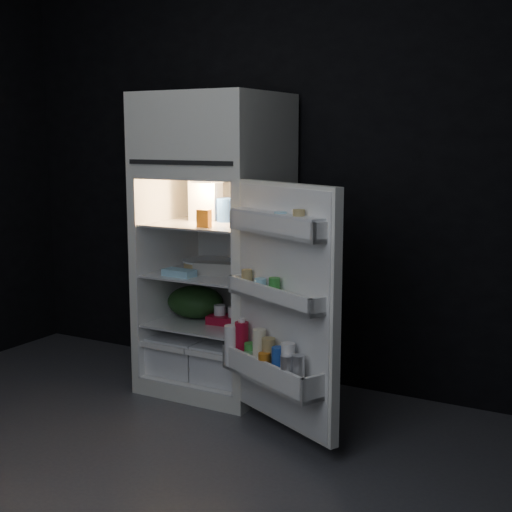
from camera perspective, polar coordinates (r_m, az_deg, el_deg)
The scene contains 17 objects.
floor at distance 3.41m, azimuth -11.65°, elevation -17.36°, with size 4.00×3.40×0.00m, color #49494E.
wall_back at distance 4.46m, azimuth 2.24°, elevation 7.21°, with size 4.00×0.00×2.70m, color black.
refrigerator at distance 4.30m, azimuth -3.15°, elevation 1.83°, with size 0.76×0.71×1.78m.
fridge_door at distance 3.54m, azimuth 1.97°, elevation -4.42°, with size 0.73×0.49×1.22m.
milk_jug at distance 4.37m, azimuth -4.03°, elevation 4.46°, with size 0.17×0.17×0.24m, color white.
mayo_jar at distance 4.27m, azimuth -2.33°, elevation 3.70°, with size 0.12×0.12×0.14m, color #1E48A7.
jam_jar at distance 4.13m, azimuth -0.83°, elevation 3.44°, with size 0.10×0.10×0.13m, color black.
amber_bottle at distance 4.46m, azimuth -4.93°, elevation 4.42°, with size 0.08×0.08×0.22m, color #A96F1B.
small_carton at distance 4.02m, azimuth -4.17°, elevation 3.02°, with size 0.07×0.05×0.10m, color #C36A17.
egg_carton at distance 4.21m, azimuth -3.23°, elevation -1.01°, with size 0.26×0.10×0.07m, color #9A968C.
pie at distance 4.44m, azimuth -3.91°, elevation -0.67°, with size 0.29×0.29×0.04m, color tan.
flat_package at distance 4.18m, azimuth -6.17°, elevation -1.34°, with size 0.19×0.10×0.04m, color #96D1E8.
wrapped_pkg at distance 4.35m, azimuth -0.49°, elevation -0.79°, with size 0.13×0.11×0.05m, color #EEE6C2.
produce_bag at distance 4.42m, azimuth -4.86°, elevation -3.67°, with size 0.36×0.31×0.20m, color #193815.
yogurt_tray at distance 4.26m, azimuth -2.23°, elevation -5.14°, with size 0.24×0.13×0.05m, color #A20D25.
small_can_red at distance 4.40m, azimuth -0.50°, elevation -4.40°, with size 0.07×0.07×0.09m, color #A20D25.
small_can_silver at distance 4.33m, azimuth -0.40°, elevation -4.63°, with size 0.08×0.08×0.09m, color silver.
Camera 1 is at (2.02, -2.27, 1.53)m, focal length 50.00 mm.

